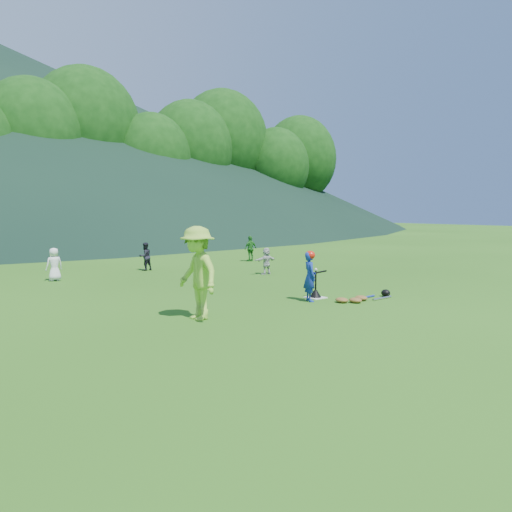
{
  "coord_description": "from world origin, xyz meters",
  "views": [
    {
      "loc": [
        -9.01,
        -9.07,
        2.29
      ],
      "look_at": [
        0.0,
        2.5,
        0.9
      ],
      "focal_mm": 35.0,
      "sensor_mm": 36.0,
      "label": 1
    }
  ],
  "objects_px": {
    "adult_coach": "(197,273)",
    "batting_tee": "(316,293)",
    "batter_child": "(310,277)",
    "fielder_a": "(54,264)",
    "fielder_b": "(145,257)",
    "equipment_pile": "(362,298)",
    "fielder_c": "(251,249)",
    "fielder_d": "(266,261)",
    "home_plate": "(315,297)"
  },
  "relations": [
    {
      "from": "adult_coach",
      "to": "batting_tee",
      "type": "relative_size",
      "value": 2.85
    },
    {
      "from": "batter_child",
      "to": "fielder_a",
      "type": "relative_size",
      "value": 1.17
    },
    {
      "from": "adult_coach",
      "to": "batting_tee",
      "type": "bearing_deg",
      "value": 95.18
    },
    {
      "from": "fielder_b",
      "to": "equipment_pile",
      "type": "height_order",
      "value": "fielder_b"
    },
    {
      "from": "fielder_c",
      "to": "equipment_pile",
      "type": "distance_m",
      "value": 9.85
    },
    {
      "from": "fielder_b",
      "to": "fielder_c",
      "type": "bearing_deg",
      "value": 171.42
    },
    {
      "from": "batter_child",
      "to": "fielder_d",
      "type": "bearing_deg",
      "value": -2.76
    },
    {
      "from": "fielder_b",
      "to": "batting_tee",
      "type": "xyz_separation_m",
      "value": [
        0.93,
        -8.03,
        -0.39
      ]
    },
    {
      "from": "equipment_pile",
      "to": "fielder_d",
      "type": "bearing_deg",
      "value": 76.5
    },
    {
      "from": "fielder_a",
      "to": "batting_tee",
      "type": "relative_size",
      "value": 1.55
    },
    {
      "from": "adult_coach",
      "to": "fielder_a",
      "type": "bearing_deg",
      "value": -174.07
    },
    {
      "from": "fielder_c",
      "to": "equipment_pile",
      "type": "bearing_deg",
      "value": 64.82
    },
    {
      "from": "home_plate",
      "to": "equipment_pile",
      "type": "bearing_deg",
      "value": -56.34
    },
    {
      "from": "fielder_a",
      "to": "adult_coach",
      "type": "bearing_deg",
      "value": 89.61
    },
    {
      "from": "fielder_a",
      "to": "fielder_b",
      "type": "bearing_deg",
      "value": -174.04
    },
    {
      "from": "fielder_b",
      "to": "equipment_pile",
      "type": "bearing_deg",
      "value": 89.16
    },
    {
      "from": "adult_coach",
      "to": "equipment_pile",
      "type": "relative_size",
      "value": 1.08
    },
    {
      "from": "batting_tee",
      "to": "equipment_pile",
      "type": "height_order",
      "value": "batting_tee"
    },
    {
      "from": "batting_tee",
      "to": "fielder_a",
      "type": "bearing_deg",
      "value": 121.03
    },
    {
      "from": "batter_child",
      "to": "equipment_pile",
      "type": "height_order",
      "value": "batter_child"
    },
    {
      "from": "equipment_pile",
      "to": "adult_coach",
      "type": "bearing_deg",
      "value": 171.05
    },
    {
      "from": "fielder_c",
      "to": "fielder_d",
      "type": "xyz_separation_m",
      "value": [
        -2.21,
        -3.81,
        -0.09
      ]
    },
    {
      "from": "home_plate",
      "to": "batting_tee",
      "type": "xyz_separation_m",
      "value": [
        0.0,
        0.0,
        0.12
      ]
    },
    {
      "from": "fielder_c",
      "to": "fielder_a",
      "type": "bearing_deg",
      "value": 1.73
    },
    {
      "from": "adult_coach",
      "to": "equipment_pile",
      "type": "xyz_separation_m",
      "value": [
        4.35,
        -0.69,
        -0.9
      ]
    },
    {
      "from": "batter_child",
      "to": "batting_tee",
      "type": "relative_size",
      "value": 1.82
    },
    {
      "from": "fielder_a",
      "to": "batting_tee",
      "type": "bearing_deg",
      "value": 115.4
    },
    {
      "from": "batter_child",
      "to": "batting_tee",
      "type": "xyz_separation_m",
      "value": [
        0.44,
        0.24,
        -0.49
      ]
    },
    {
      "from": "batter_child",
      "to": "fielder_c",
      "type": "height_order",
      "value": "batter_child"
    },
    {
      "from": "adult_coach",
      "to": "equipment_pile",
      "type": "bearing_deg",
      "value": 81.75
    },
    {
      "from": "fielder_a",
      "to": "equipment_pile",
      "type": "xyz_separation_m",
      "value": [
        5.05,
        -8.29,
        -0.46
      ]
    },
    {
      "from": "batter_child",
      "to": "adult_coach",
      "type": "height_order",
      "value": "adult_coach"
    },
    {
      "from": "fielder_b",
      "to": "equipment_pile",
      "type": "distance_m",
      "value": 9.15
    },
    {
      "from": "home_plate",
      "to": "fielder_a",
      "type": "relative_size",
      "value": 0.43
    },
    {
      "from": "home_plate",
      "to": "fielder_d",
      "type": "height_order",
      "value": "fielder_d"
    },
    {
      "from": "fielder_a",
      "to": "fielder_c",
      "type": "xyz_separation_m",
      "value": [
        8.55,
        0.91,
        0.03
      ]
    },
    {
      "from": "home_plate",
      "to": "fielder_c",
      "type": "bearing_deg",
      "value": 63.21
    },
    {
      "from": "home_plate",
      "to": "adult_coach",
      "type": "bearing_deg",
      "value": -175.52
    },
    {
      "from": "fielder_d",
      "to": "equipment_pile",
      "type": "xyz_separation_m",
      "value": [
        -1.29,
        -5.38,
        -0.4
      ]
    },
    {
      "from": "fielder_a",
      "to": "fielder_c",
      "type": "distance_m",
      "value": 8.6
    },
    {
      "from": "adult_coach",
      "to": "batting_tee",
      "type": "height_order",
      "value": "adult_coach"
    },
    {
      "from": "fielder_d",
      "to": "equipment_pile",
      "type": "bearing_deg",
      "value": 76.17
    },
    {
      "from": "batting_tee",
      "to": "fielder_d",
      "type": "bearing_deg",
      "value": 66.22
    },
    {
      "from": "home_plate",
      "to": "equipment_pile",
      "type": "height_order",
      "value": "equipment_pile"
    },
    {
      "from": "adult_coach",
      "to": "fielder_b",
      "type": "xyz_separation_m",
      "value": [
        2.77,
        8.32,
        -0.45
      ]
    },
    {
      "from": "home_plate",
      "to": "fielder_b",
      "type": "bearing_deg",
      "value": 96.62
    },
    {
      "from": "fielder_d",
      "to": "fielder_a",
      "type": "bearing_deg",
      "value": -24.95
    },
    {
      "from": "fielder_b",
      "to": "batting_tee",
      "type": "relative_size",
      "value": 1.54
    },
    {
      "from": "home_plate",
      "to": "equipment_pile",
      "type": "distance_m",
      "value": 1.17
    },
    {
      "from": "home_plate",
      "to": "batter_child",
      "type": "xyz_separation_m",
      "value": [
        -0.44,
        -0.24,
        0.61
      ]
    }
  ]
}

